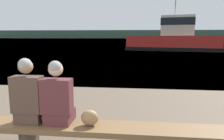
{
  "coord_description": "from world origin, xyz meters",
  "views": [
    {
      "loc": [
        1.96,
        -0.74,
        1.77
      ],
      "look_at": [
        1.3,
        5.23,
        0.82
      ],
      "focal_mm": 35.0,
      "sensor_mm": 36.0,
      "label": 1
    }
  ],
  "objects_px": {
    "person_left": "(28,96)",
    "shopping_bag": "(90,118)",
    "person_right": "(58,98)",
    "bench_main": "(29,127)",
    "tugboat_red": "(174,40)"
  },
  "relations": [
    {
      "from": "tugboat_red",
      "to": "person_left",
      "type": "bearing_deg",
      "value": 179.49
    },
    {
      "from": "bench_main",
      "to": "shopping_bag",
      "type": "distance_m",
      "value": 0.96
    },
    {
      "from": "bench_main",
      "to": "tugboat_red",
      "type": "relative_size",
      "value": 0.71
    },
    {
      "from": "person_left",
      "to": "tugboat_red",
      "type": "distance_m",
      "value": 24.57
    },
    {
      "from": "shopping_bag",
      "to": "bench_main",
      "type": "bearing_deg",
      "value": 179.68
    },
    {
      "from": "person_right",
      "to": "person_left",
      "type": "bearing_deg",
      "value": -179.87
    },
    {
      "from": "person_right",
      "to": "shopping_bag",
      "type": "xyz_separation_m",
      "value": [
        0.48,
        -0.02,
        -0.28
      ]
    },
    {
      "from": "person_right",
      "to": "shopping_bag",
      "type": "height_order",
      "value": "person_right"
    },
    {
      "from": "person_right",
      "to": "shopping_bag",
      "type": "distance_m",
      "value": 0.55
    },
    {
      "from": "person_right",
      "to": "tugboat_red",
      "type": "height_order",
      "value": "tugboat_red"
    },
    {
      "from": "person_left",
      "to": "shopping_bag",
      "type": "height_order",
      "value": "person_left"
    },
    {
      "from": "person_left",
      "to": "shopping_bag",
      "type": "relative_size",
      "value": 3.82
    },
    {
      "from": "shopping_bag",
      "to": "tugboat_red",
      "type": "relative_size",
      "value": 0.02
    },
    {
      "from": "person_left",
      "to": "shopping_bag",
      "type": "distance_m",
      "value": 0.97
    },
    {
      "from": "person_right",
      "to": "tugboat_red",
      "type": "bearing_deg",
      "value": 76.88
    }
  ]
}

